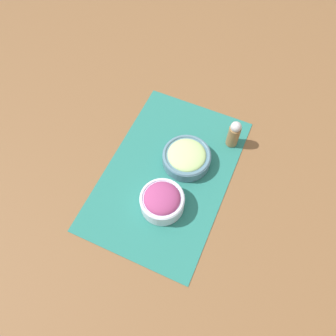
# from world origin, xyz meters

# --- Properties ---
(ground_plane) EXTENTS (3.00, 3.00, 0.00)m
(ground_plane) POSITION_xyz_m (0.00, 0.00, 0.00)
(ground_plane) COLOR brown
(placemat) EXTENTS (0.56, 0.36, 0.00)m
(placemat) POSITION_xyz_m (0.00, 0.00, 0.00)
(placemat) COLOR #236B60
(placemat) RESTS_ON ground_plane
(cucumber_bowl) EXTENTS (0.15, 0.15, 0.05)m
(cucumber_bowl) POSITION_xyz_m (-0.06, 0.04, 0.03)
(cucumber_bowl) COLOR slate
(cucumber_bowl) RESTS_ON placemat
(onion_bowl) EXTENTS (0.13, 0.13, 0.07)m
(onion_bowl) POSITION_xyz_m (0.10, 0.03, 0.04)
(onion_bowl) COLOR silver
(onion_bowl) RESTS_ON placemat
(pepper_shaker) EXTENTS (0.04, 0.04, 0.10)m
(pepper_shaker) POSITION_xyz_m (-0.18, 0.14, 0.05)
(pepper_shaker) COLOR olive
(pepper_shaker) RESTS_ON placemat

